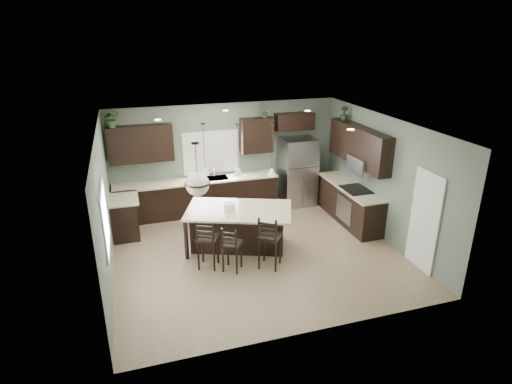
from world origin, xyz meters
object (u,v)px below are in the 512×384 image
at_px(bar_stool_center, 232,248).
at_px(bar_stool_right, 270,241).
at_px(bar_stool_left, 208,243).
at_px(serving_dish, 230,206).
at_px(plant_back_left, 112,119).
at_px(refrigerator, 298,172).
at_px(kitchen_island, 239,229).

bearing_deg(bar_stool_center, bar_stool_right, 26.55).
bearing_deg(bar_stool_right, bar_stool_left, -161.45).
bearing_deg(bar_stool_left, bar_stool_center, -5.01).
relative_size(serving_dish, plant_back_left, 0.58).
bearing_deg(bar_stool_center, refrigerator, 81.82).
distance_m(kitchen_island, bar_stool_right, 1.04).
relative_size(bar_stool_left, bar_stool_right, 0.94).
bearing_deg(bar_stool_left, kitchen_island, 62.43).
relative_size(refrigerator, bar_stool_right, 1.60).
bearing_deg(refrigerator, serving_dish, -141.18).
xyz_separation_m(bar_stool_center, bar_stool_right, (0.76, -0.10, 0.08)).
height_order(refrigerator, bar_stool_left, refrigerator).
bearing_deg(bar_stool_left, refrigerator, 66.72).
bearing_deg(plant_back_left, bar_stool_left, -60.28).
bearing_deg(plant_back_left, kitchen_island, -42.54).
xyz_separation_m(serving_dish, bar_stool_center, (-0.19, -0.93, -0.50)).
bearing_deg(bar_stool_left, plant_back_left, 145.74).
bearing_deg(refrigerator, kitchen_island, -137.84).
xyz_separation_m(serving_dish, bar_stool_right, (0.57, -1.03, -0.42)).
distance_m(bar_stool_left, plant_back_left, 3.86).
relative_size(kitchen_island, bar_stool_right, 1.95).
height_order(kitchen_island, bar_stool_right, bar_stool_right).
xyz_separation_m(kitchen_island, bar_stool_center, (-0.38, -0.86, 0.03)).
height_order(refrigerator, serving_dish, refrigerator).
xyz_separation_m(bar_stool_center, plant_back_left, (-2.05, 3.09, 2.11)).
distance_m(kitchen_island, serving_dish, 0.57).
xyz_separation_m(refrigerator, bar_stool_right, (-1.82, -2.96, -0.35)).
xyz_separation_m(refrigerator, serving_dish, (-2.39, -1.92, 0.07)).
relative_size(serving_dish, bar_stool_left, 0.22).
relative_size(bar_stool_left, bar_stool_center, 1.10).
height_order(serving_dish, bar_stool_center, serving_dish).
height_order(kitchen_island, serving_dish, serving_dish).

